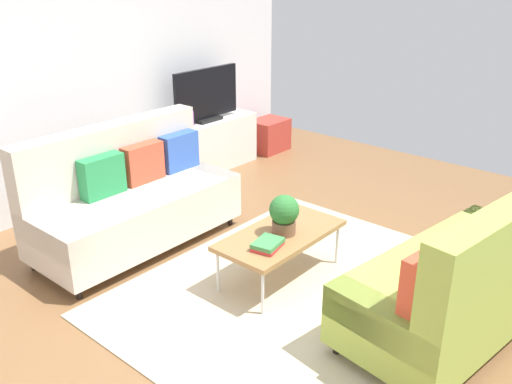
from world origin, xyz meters
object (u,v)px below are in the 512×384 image
Objects in this scene: storage_trunk at (269,135)px; bottle_0 at (185,122)px; coffee_table at (281,236)px; tv at (206,96)px; couch_beige at (132,198)px; table_book_0 at (268,246)px; bottle_1 at (191,119)px; vase_0 at (167,123)px; couch_green at (468,277)px; potted_plant at (284,214)px; tv_console at (207,145)px.

bottle_0 is (-1.49, 0.06, 0.49)m from storage_trunk.
tv is (1.46, 2.31, 0.56)m from coffee_table.
bottle_0 is at bearing -149.59° from couch_beige.
table_book_0 is at bearing -162.89° from coffee_table.
table_book_0 is at bearing -121.28° from bottle_1.
vase_0 is (1.14, 2.46, 0.29)m from table_book_0.
couch_green reaches higher than vase_0.
tv is at bearing 80.36° from couch_green.
table_book_0 is (-0.54, 1.34, -0.01)m from couch_green.
bottle_0 is at bearing 65.41° from potted_plant.
couch_beige reaches higher than vase_0.
vase_0 is at bearing 173.12° from tv.
coffee_table is at bearing 17.11° from table_book_0.
couch_green is 12.19× the size of vase_0.
coffee_table is 2.78m from tv.
couch_beige is at bearing -153.89° from tv_console.
storage_trunk is (2.28, 3.64, -0.22)m from couch_green.
tv is 1.92× the size of storage_trunk.
couch_green is 1.44m from table_book_0.
tv_console is 0.50m from bottle_1.
potted_plant is at bearing -109.88° from vase_0.
bottle_1 reaches higher than vase_0.
couch_beige is at bearing -149.28° from bottle_0.
table_book_0 is (-0.27, -0.06, -0.16)m from potted_plant.
couch_beige is 0.95× the size of couch_green.
couch_beige is at bearing 94.60° from table_book_0.
table_book_0 is at bearing -125.79° from tv.
vase_0 is at bearing 70.12° from potted_plant.
coffee_table is 0.79× the size of tv_console.
couch_green is 2.00× the size of tv.
couch_beige reaches higher than coffee_table.
storage_trunk is 3.17× the size of vase_0.
couch_green is at bearing -78.94° from coffee_table.
couch_green reaches higher than table_book_0.
table_book_0 is (-2.82, -2.31, 0.21)m from storage_trunk.
couch_beige is 1.51m from potted_plant.
tv_console is at bearing -154.20° from couch_beige.
storage_trunk is 3.52× the size of bottle_0.
bottle_0 is (1.45, 0.86, 0.26)m from couch_beige.
couch_beige is 12.88× the size of bottle_0.
tv is 6.10× the size of vase_0.
potted_plant is at bearing 11.88° from table_book_0.
tv_console is at bearing 8.05° from bottle_1.
bottle_1 is at bearing 58.72° from table_book_0.
vase_0 is at bearing 65.09° from table_book_0.
couch_green is at bearing -102.01° from bottle_0.
bottle_1 reaches higher than tv_console.
tv_console is 8.54× the size of vase_0.
bottle_1 is (-0.28, -0.04, 0.41)m from tv_console.
coffee_table is at bearing -110.22° from vase_0.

